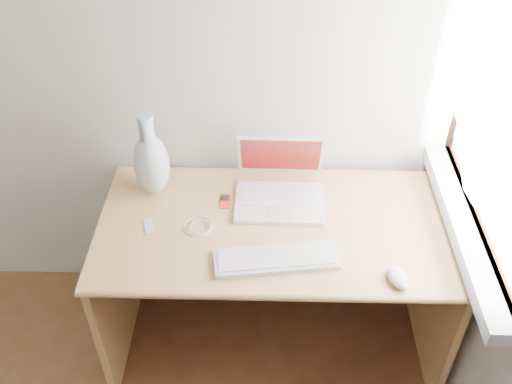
{
  "coord_description": "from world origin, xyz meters",
  "views": [
    {
      "loc": [
        0.99,
        -0.18,
        2.19
      ],
      "look_at": [
        0.95,
        1.35,
        0.9
      ],
      "focal_mm": 40.0,
      "sensor_mm": 36.0,
      "label": 1
    }
  ],
  "objects_px": {
    "external_keyboard": "(276,259)",
    "vase": "(151,162)",
    "desk": "(276,247)",
    "laptop": "(279,187)"
  },
  "relations": [
    {
      "from": "external_keyboard",
      "to": "vase",
      "type": "bearing_deg",
      "value": 135.08
    },
    {
      "from": "desk",
      "to": "external_keyboard",
      "type": "relative_size",
      "value": 3.02
    },
    {
      "from": "desk",
      "to": "vase",
      "type": "distance_m",
      "value": 0.61
    },
    {
      "from": "desk",
      "to": "laptop",
      "type": "bearing_deg",
      "value": 83.49
    },
    {
      "from": "external_keyboard",
      "to": "vase",
      "type": "relative_size",
      "value": 1.25
    },
    {
      "from": "laptop",
      "to": "desk",
      "type": "bearing_deg",
      "value": -95.3
    },
    {
      "from": "laptop",
      "to": "external_keyboard",
      "type": "height_order",
      "value": "laptop"
    },
    {
      "from": "laptop",
      "to": "vase",
      "type": "height_order",
      "value": "vase"
    },
    {
      "from": "laptop",
      "to": "vase",
      "type": "bearing_deg",
      "value": 178.2
    },
    {
      "from": "external_keyboard",
      "to": "vase",
      "type": "xyz_separation_m",
      "value": [
        -0.48,
        0.37,
        0.13
      ]
    }
  ]
}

